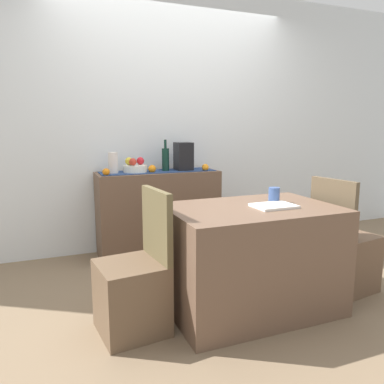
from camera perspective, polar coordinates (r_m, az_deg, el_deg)
The scene contains 19 objects.
ground_plane at distance 3.22m, azimuth 3.98°, elevation -13.73°, with size 6.40×6.40×0.02m, color #7C664D.
room_wall_rear at distance 4.05m, azimuth -3.13°, elevation 10.90°, with size 6.40×0.06×2.70m, color silver.
sideboard_console at distance 3.83m, azimuth -5.11°, elevation -3.13°, with size 1.21×0.42×0.84m, color brown.
table_runner at distance 3.75m, azimuth -5.21°, elevation 3.16°, with size 1.14×0.32×0.01m, color navy.
fruit_bowl at distance 3.69m, azimuth -8.65°, elevation 3.55°, with size 0.23×0.23×0.07m, color white.
apple_front at distance 3.71m, azimuth -9.58°, elevation 4.66°, with size 0.07×0.07×0.07m, color gold.
apple_upper at distance 3.65m, azimuth -9.00°, elevation 4.57°, with size 0.07×0.07×0.07m, color #B53323.
apple_rear at distance 3.72m, azimuth -7.87°, elevation 4.72°, with size 0.07×0.07×0.07m, color red.
wine_bottle at distance 3.76m, azimuth -4.06°, elevation 5.02°, with size 0.07×0.07×0.32m.
coffee_maker at distance 3.82m, azimuth -1.31°, elevation 5.43°, with size 0.16×0.18×0.29m, color black.
ceramic_vase at distance 3.64m, azimuth -11.93°, elevation 4.35°, with size 0.09×0.09×0.20m, color silver.
orange_loose_mid at distance 3.80m, azimuth 2.04°, elevation 3.77°, with size 0.07×0.07×0.07m, color orange.
orange_loose_end at distance 3.52m, azimuth -12.95°, elevation 2.99°, with size 0.07×0.07×0.07m, color orange.
orange_loose_near_bowl at distance 3.67m, azimuth -6.10°, elevation 3.53°, with size 0.07×0.07×0.07m, color orange.
dining_table at distance 2.71m, azimuth 8.95°, elevation -9.89°, with size 1.15×0.77×0.74m, color brown.
open_book at distance 2.62m, azimuth 12.37°, elevation -2.08°, with size 0.28×0.21×0.02m, color white.
coffee_cup at distance 2.77m, azimuth 12.39°, elevation -0.45°, with size 0.08×0.08×0.11m, color #39538C.
chair_near_window at distance 2.46m, azimuth -8.86°, elevation -14.64°, with size 0.44×0.44×0.90m.
chair_by_corner at distance 3.23m, azimuth 22.05°, elevation -9.16°, with size 0.46×0.46×0.90m.
Camera 1 is at (-1.29, -2.66, 1.29)m, focal length 35.01 mm.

